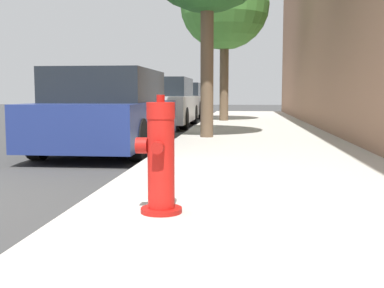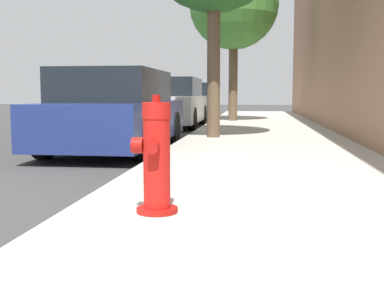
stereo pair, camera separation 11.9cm
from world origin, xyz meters
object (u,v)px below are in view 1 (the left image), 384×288
Objects in this scene: fire_hydrant at (160,159)px; parked_car_far at (182,101)px; parked_car_mid at (161,103)px; parked_car_near at (110,112)px; street_tree_far at (225,5)px.

parked_car_far reaches higher than fire_hydrant.
parked_car_mid is (-1.83, 10.85, 0.17)m from fire_hydrant.
parked_car_far is (-1.96, 16.73, 0.17)m from fire_hydrant.
parked_car_near is at bearing -88.77° from parked_car_far.
fire_hydrant is 12.38m from street_tree_far.
fire_hydrant is at bearing -70.49° from parked_car_near.
parked_car_near is (-1.71, 4.82, 0.14)m from fire_hydrant.
parked_car_mid is (-0.13, 6.03, 0.03)m from parked_car_near.
parked_car_near is 11.91m from parked_car_far.
fire_hydrant is at bearing -83.30° from parked_car_far.
street_tree_far is (-0.02, 11.96, 3.19)m from fire_hydrant.
fire_hydrant is 0.19× the size of parked_car_far.
parked_car_mid is 5.88m from parked_car_far.
parked_car_mid is at bearing -148.51° from street_tree_far.
parked_car_mid is 0.84× the size of street_tree_far.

